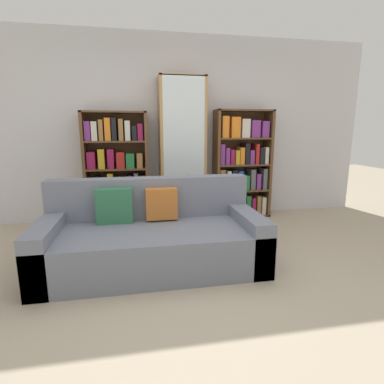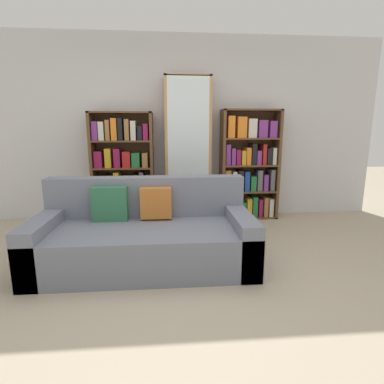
{
  "view_description": "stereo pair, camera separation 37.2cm",
  "coord_description": "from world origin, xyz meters",
  "px_view_note": "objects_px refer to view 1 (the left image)",
  "views": [
    {
      "loc": [
        -0.49,
        -2.33,
        1.34
      ],
      "look_at": [
        0.18,
        1.25,
        0.58
      ],
      "focal_mm": 28.0,
      "sensor_mm": 36.0,
      "label": 1
    },
    {
      "loc": [
        -0.12,
        -2.38,
        1.34
      ],
      "look_at": [
        0.18,
        1.25,
        0.58
      ],
      "focal_mm": 28.0,
      "sensor_mm": 36.0,
      "label": 2
    }
  ],
  "objects_px": {
    "display_cabinet": "(182,151)",
    "bookshelf_right": "(242,166)",
    "bookshelf_left": "(116,171)",
    "wine_bottle": "(232,218)",
    "couch": "(153,238)"
  },
  "relations": [
    {
      "from": "display_cabinet",
      "to": "wine_bottle",
      "type": "bearing_deg",
      "value": -43.9
    },
    {
      "from": "display_cabinet",
      "to": "bookshelf_right",
      "type": "relative_size",
      "value": 1.27
    },
    {
      "from": "bookshelf_right",
      "to": "wine_bottle",
      "type": "relative_size",
      "value": 4.61
    },
    {
      "from": "couch",
      "to": "bookshelf_left",
      "type": "xyz_separation_m",
      "value": [
        -0.42,
        1.52,
        0.48
      ]
    },
    {
      "from": "display_cabinet",
      "to": "bookshelf_right",
      "type": "distance_m",
      "value": 0.97
    },
    {
      "from": "bookshelf_left",
      "to": "display_cabinet",
      "type": "distance_m",
      "value": 0.99
    },
    {
      "from": "bookshelf_left",
      "to": "couch",
      "type": "bearing_deg",
      "value": -74.63
    },
    {
      "from": "bookshelf_left",
      "to": "display_cabinet",
      "type": "xyz_separation_m",
      "value": [
        0.95,
        -0.02,
        0.27
      ]
    },
    {
      "from": "bookshelf_right",
      "to": "wine_bottle",
      "type": "xyz_separation_m",
      "value": [
        -0.33,
        -0.59,
        -0.64
      ]
    },
    {
      "from": "bookshelf_left",
      "to": "wine_bottle",
      "type": "bearing_deg",
      "value": -20.9
    },
    {
      "from": "display_cabinet",
      "to": "bookshelf_right",
      "type": "bearing_deg",
      "value": 0.93
    },
    {
      "from": "display_cabinet",
      "to": "wine_bottle",
      "type": "relative_size",
      "value": 5.87
    },
    {
      "from": "bookshelf_left",
      "to": "wine_bottle",
      "type": "distance_m",
      "value": 1.78
    },
    {
      "from": "bookshelf_left",
      "to": "display_cabinet",
      "type": "bearing_deg",
      "value": -0.94
    },
    {
      "from": "bookshelf_right",
      "to": "wine_bottle",
      "type": "distance_m",
      "value": 0.93
    }
  ]
}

